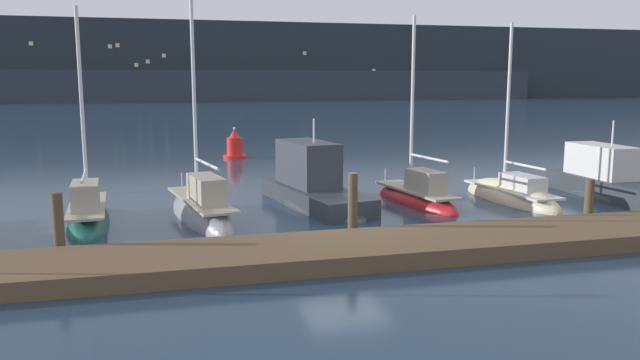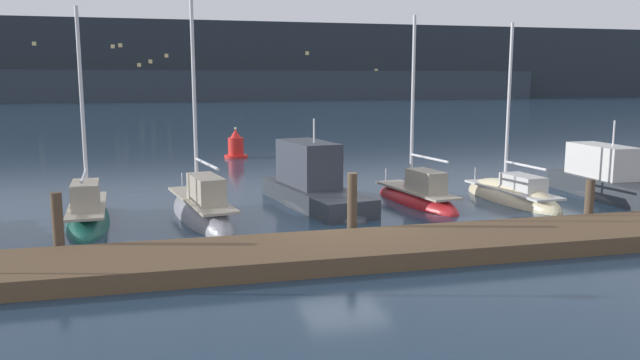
% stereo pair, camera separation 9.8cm
% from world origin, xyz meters
% --- Properties ---
extents(ground_plane, '(400.00, 400.00, 0.00)m').
position_xyz_m(ground_plane, '(0.00, 0.00, 0.00)').
color(ground_plane, '#1E3347').
extents(dock, '(39.94, 2.80, 0.45)m').
position_xyz_m(dock, '(0.00, -2.44, 0.23)').
color(dock, brown).
rests_on(dock, ground).
extents(mooring_pile_1, '(0.28, 0.28, 1.78)m').
position_xyz_m(mooring_pile_1, '(-7.86, -0.79, 0.89)').
color(mooring_pile_1, '#4C3D2D').
rests_on(mooring_pile_1, ground).
extents(mooring_pile_2, '(0.28, 0.28, 1.99)m').
position_xyz_m(mooring_pile_2, '(0.00, -0.79, 0.99)').
color(mooring_pile_2, '#4C3D2D').
rests_on(mooring_pile_2, ground).
extents(mooring_pile_3, '(0.28, 0.28, 1.50)m').
position_xyz_m(mooring_pile_3, '(7.86, -0.79, 0.75)').
color(mooring_pile_3, '#4C3D2D').
rests_on(mooring_pile_3, ground).
extents(sailboat_berth_3, '(1.67, 5.44, 7.51)m').
position_xyz_m(sailboat_berth_3, '(-7.61, 3.37, 0.17)').
color(sailboat_berth_3, '#195647').
rests_on(sailboat_berth_3, ground).
extents(sailboat_berth_4, '(2.46, 6.27, 8.57)m').
position_xyz_m(sailboat_berth_4, '(-4.01, 3.13, 0.15)').
color(sailboat_berth_4, gray).
rests_on(sailboat_berth_4, ground).
extents(motorboat_berth_5, '(3.37, 7.09, 3.74)m').
position_xyz_m(motorboat_berth_5, '(0.18, 4.60, 0.44)').
color(motorboat_berth_5, '#2D3338').
rests_on(motorboat_berth_5, ground).
extents(sailboat_berth_6, '(2.11, 5.34, 7.51)m').
position_xyz_m(sailboat_berth_6, '(4.01, 3.92, 0.16)').
color(sailboat_berth_6, red).
rests_on(sailboat_berth_6, ground).
extents(sailboat_berth_7, '(1.89, 5.67, 7.50)m').
position_xyz_m(sailboat_berth_7, '(7.69, 3.42, 0.09)').
color(sailboat_berth_7, beige).
rests_on(sailboat_berth_7, ground).
extents(motorboat_berth_8, '(2.08, 6.87, 3.66)m').
position_xyz_m(motorboat_berth_8, '(11.85, 3.16, 0.34)').
color(motorboat_berth_8, '#2D3338').
rests_on(motorboat_berth_8, ground).
extents(channel_buoy, '(1.39, 1.39, 1.82)m').
position_xyz_m(channel_buoy, '(-0.99, 19.44, 0.66)').
color(channel_buoy, red).
rests_on(channel_buoy, ground).
extents(hillside_backdrop, '(240.00, 23.00, 17.16)m').
position_xyz_m(hillside_backdrop, '(0.94, 128.44, 7.92)').
color(hillside_backdrop, '#232B33').
rests_on(hillside_backdrop, ground).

